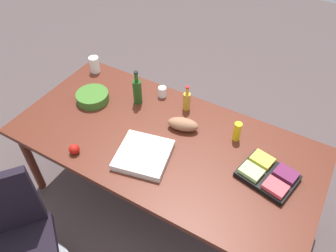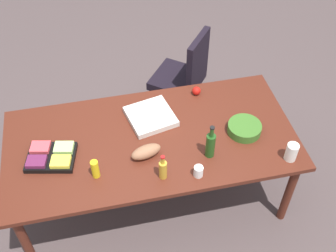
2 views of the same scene
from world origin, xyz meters
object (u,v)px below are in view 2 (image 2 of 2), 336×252
(paper_cup, at_px, (198,171))
(mayo_jar, at_px, (292,152))
(apple_red, at_px, (196,91))
(dressing_bottle, at_px, (163,169))
(pizza_box, at_px, (151,116))
(bread_loaf, at_px, (146,152))
(mustard_bottle, at_px, (95,169))
(conference_table, at_px, (151,144))
(fruit_platter, at_px, (51,156))
(office_chair, at_px, (182,83))
(wine_bottle, at_px, (210,145))
(salad_bowl, at_px, (244,128))

(paper_cup, xyz_separation_m, mayo_jar, (-0.72, -0.00, 0.03))
(apple_red, distance_m, dressing_bottle, 0.95)
(pizza_box, relative_size, bread_loaf, 1.50)
(mustard_bottle, relative_size, dressing_bottle, 0.69)
(apple_red, distance_m, mayo_jar, 1.00)
(mustard_bottle, height_order, paper_cup, mustard_bottle)
(conference_table, distance_m, fruit_platter, 0.79)
(dressing_bottle, bearing_deg, pizza_box, -92.19)
(office_chair, xyz_separation_m, mayo_jar, (-0.47, 1.50, 0.49))
(conference_table, bearing_deg, fruit_platter, 3.38)
(conference_table, xyz_separation_m, wine_bottle, (-0.41, 0.26, 0.19))
(mustard_bottle, height_order, dressing_bottle, dressing_bottle)
(bread_loaf, bearing_deg, conference_table, -111.79)
(office_chair, distance_m, paper_cup, 1.59)
(conference_table, distance_m, dressing_bottle, 0.42)
(mayo_jar, bearing_deg, salad_bowl, -54.01)
(apple_red, bearing_deg, mustard_bottle, 36.68)
(pizza_box, xyz_separation_m, mayo_jar, (-0.96, 0.65, 0.05))
(conference_table, xyz_separation_m, fruit_platter, (0.78, 0.05, 0.10))
(wine_bottle, relative_size, apple_red, 4.07)
(apple_red, xyz_separation_m, salad_bowl, (-0.26, 0.52, -0.00))
(salad_bowl, bearing_deg, bread_loaf, 5.73)
(office_chair, relative_size, salad_bowl, 3.68)
(fruit_platter, height_order, mayo_jar, mayo_jar)
(pizza_box, relative_size, fruit_platter, 0.88)
(office_chair, relative_size, pizza_box, 2.76)
(conference_table, bearing_deg, bread_loaf, 68.21)
(office_chair, xyz_separation_m, apple_red, (0.04, 0.64, 0.45))
(apple_red, xyz_separation_m, dressing_bottle, (0.47, 0.82, 0.05))
(paper_cup, height_order, apple_red, paper_cup)
(fruit_platter, relative_size, paper_cup, 4.57)
(mustard_bottle, bearing_deg, mayo_jar, 174.04)
(mayo_jar, bearing_deg, dressing_bottle, -2.28)
(salad_bowl, bearing_deg, conference_table, -6.70)
(pizza_box, distance_m, mayo_jar, 1.16)
(office_chair, bearing_deg, paper_cup, 80.37)
(mustard_bottle, distance_m, dressing_bottle, 0.49)
(conference_table, height_order, dressing_bottle, dressing_bottle)
(pizza_box, height_order, fruit_platter, fruit_platter)
(paper_cup, height_order, salad_bowl, paper_cup)
(conference_table, relative_size, bread_loaf, 9.64)
(office_chair, bearing_deg, bread_loaf, 64.32)
(pizza_box, distance_m, bread_loaf, 0.40)
(pizza_box, height_order, dressing_bottle, dressing_bottle)
(conference_table, distance_m, salad_bowl, 0.76)
(pizza_box, relative_size, mustard_bottle, 2.26)
(conference_table, relative_size, dressing_bottle, 10.02)
(paper_cup, distance_m, apple_red, 0.89)
(fruit_platter, relative_size, salad_bowl, 1.52)
(conference_table, bearing_deg, salad_bowl, 173.30)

